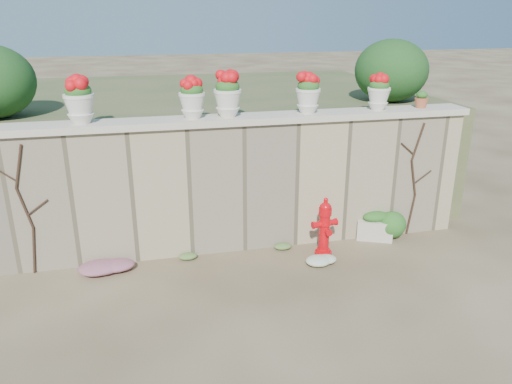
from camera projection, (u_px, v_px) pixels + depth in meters
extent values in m
plane|color=#4C3A26|center=(240.00, 309.00, 6.32)|extent=(80.00, 80.00, 0.00)
cube|color=#9C8A68|center=(216.00, 188.00, 7.63)|extent=(8.00, 0.40, 2.00)
cube|color=beige|center=(214.00, 121.00, 7.27)|extent=(8.10, 0.52, 0.10)
cube|color=#384C23|center=(193.00, 139.00, 10.55)|extent=(9.00, 6.00, 2.00)
ellipsoid|color=#143814|center=(391.00, 71.00, 8.92)|extent=(1.30, 1.30, 1.10)
cylinder|color=black|center=(34.00, 251.00, 7.08)|extent=(0.12, 0.04, 0.70)
cylinder|color=black|center=(25.00, 208.00, 6.85)|extent=(0.17, 0.04, 0.61)
cylinder|color=black|center=(19.00, 167.00, 6.65)|extent=(0.18, 0.04, 0.61)
cylinder|color=black|center=(38.00, 207.00, 6.89)|extent=(0.30, 0.02, 0.22)
cylinder|color=black|center=(6.00, 175.00, 6.65)|extent=(0.25, 0.02, 0.21)
cylinder|color=black|center=(411.00, 215.00, 8.34)|extent=(0.12, 0.04, 0.70)
cylinder|color=black|center=(413.00, 178.00, 8.11)|extent=(0.17, 0.04, 0.61)
cylinder|color=black|center=(418.00, 142.00, 7.91)|extent=(0.18, 0.04, 0.61)
cylinder|color=black|center=(423.00, 177.00, 8.15)|extent=(0.30, 0.02, 0.22)
cylinder|color=black|center=(407.00, 149.00, 7.90)|extent=(0.25, 0.02, 0.21)
cylinder|color=red|center=(323.00, 253.00, 7.74)|extent=(0.26, 0.26, 0.05)
cylinder|color=red|center=(324.00, 232.00, 7.62)|extent=(0.16, 0.16, 0.58)
cylinder|color=red|center=(325.00, 223.00, 7.57)|extent=(0.20, 0.20, 0.04)
cylinder|color=red|center=(325.00, 212.00, 7.51)|extent=(0.20, 0.20, 0.11)
ellipsoid|color=red|center=(326.00, 206.00, 7.47)|extent=(0.18, 0.18, 0.13)
cylinder|color=red|center=(326.00, 201.00, 7.45)|extent=(0.07, 0.07, 0.09)
cylinder|color=red|center=(317.00, 225.00, 7.53)|extent=(0.14, 0.11, 0.09)
cylinder|color=red|center=(332.00, 222.00, 7.62)|extent=(0.14, 0.11, 0.09)
cylinder|color=red|center=(328.00, 232.00, 7.52)|extent=(0.10, 0.10, 0.08)
cube|color=beige|center=(375.00, 229.00, 8.23)|extent=(0.65, 0.54, 0.33)
ellipsoid|color=#1E5119|center=(376.00, 217.00, 8.16)|extent=(0.51, 0.42, 0.17)
ellipsoid|color=#1E5119|center=(385.00, 222.00, 8.20)|extent=(0.59, 0.53, 0.56)
ellipsoid|color=#BB2584|center=(106.00, 267.00, 7.14)|extent=(0.79, 0.53, 0.21)
ellipsoid|color=white|center=(324.00, 259.00, 7.41)|extent=(0.50, 0.40, 0.18)
ellipsoid|color=#1E5119|center=(78.00, 91.00, 6.71)|extent=(0.36, 0.36, 0.21)
ellipsoid|color=red|center=(77.00, 84.00, 6.68)|extent=(0.31, 0.31, 0.22)
ellipsoid|color=#1E5119|center=(192.00, 90.00, 7.05)|extent=(0.33, 0.33, 0.20)
ellipsoid|color=red|center=(191.00, 84.00, 7.02)|extent=(0.28, 0.28, 0.20)
ellipsoid|color=#1E5119|center=(227.00, 86.00, 7.15)|extent=(0.35, 0.35, 0.21)
ellipsoid|color=red|center=(227.00, 80.00, 7.12)|extent=(0.31, 0.31, 0.22)
ellipsoid|color=#1E5119|center=(308.00, 86.00, 7.42)|extent=(0.33, 0.33, 0.20)
ellipsoid|color=red|center=(309.00, 80.00, 7.39)|extent=(0.28, 0.28, 0.20)
ellipsoid|color=#1E5119|center=(379.00, 85.00, 7.67)|extent=(0.31, 0.31, 0.18)
ellipsoid|color=red|center=(380.00, 80.00, 7.65)|extent=(0.27, 0.27, 0.19)
ellipsoid|color=#1E5119|center=(422.00, 95.00, 7.89)|extent=(0.18, 0.18, 0.12)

